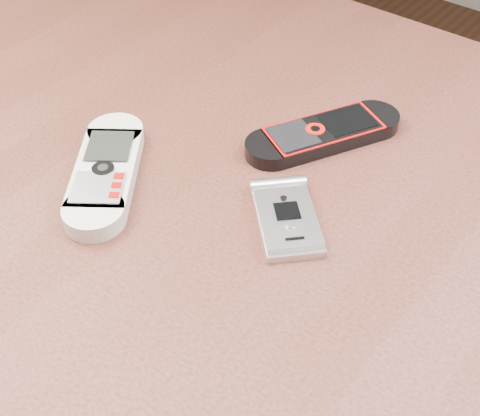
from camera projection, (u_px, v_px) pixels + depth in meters
name	position (u px, v px, depth m)	size (l,w,h in m)	color
table	(236.00, 294.00, 0.63)	(1.20, 0.80, 0.75)	black
nokia_white	(106.00, 172.00, 0.59)	(0.05, 0.16, 0.02)	silver
nokia_black_red	(324.00, 133.00, 0.63)	(0.05, 0.16, 0.02)	black
motorola_razr	(287.00, 219.00, 0.55)	(0.05, 0.09, 0.01)	silver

